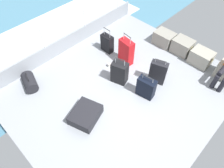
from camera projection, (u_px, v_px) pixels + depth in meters
ground_plane at (123, 89)px, 5.08m from camera, size 4.40×5.20×0.06m
gunwale_port at (68, 42)px, 5.86m from camera, size 0.06×5.20×0.45m
railing_port at (64, 25)px, 5.43m from camera, size 0.04×4.20×1.02m
sea_wake at (45, 36)px, 6.93m from camera, size 12.00×12.00×0.01m
cargo_crate_0 at (164, 38)px, 6.00m from camera, size 0.60×0.42×0.39m
cargo_crate_1 at (182, 46)px, 5.76m from camera, size 0.56×0.44×0.41m
cargo_crate_2 at (201, 57)px, 5.47m from camera, size 0.59×0.43×0.41m
suitcase_0 at (146, 88)px, 4.73m from camera, size 0.45×0.27×0.63m
suitcase_1 at (107, 43)px, 5.77m from camera, size 0.36×0.20×0.74m
suitcase_2 at (126, 52)px, 5.39m from camera, size 0.43×0.25×0.89m
suitcase_3 at (120, 73)px, 4.98m from camera, size 0.44×0.36×0.76m
suitcase_4 at (85, 115)px, 4.43m from camera, size 0.72×0.79×0.24m
suitcase_5 at (158, 72)px, 4.97m from camera, size 0.44×0.31×0.73m
duffel_bag at (30, 82)px, 4.98m from camera, size 0.59×0.44×0.44m
paper_cup at (109, 65)px, 5.50m from camera, size 0.08×0.08×0.10m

